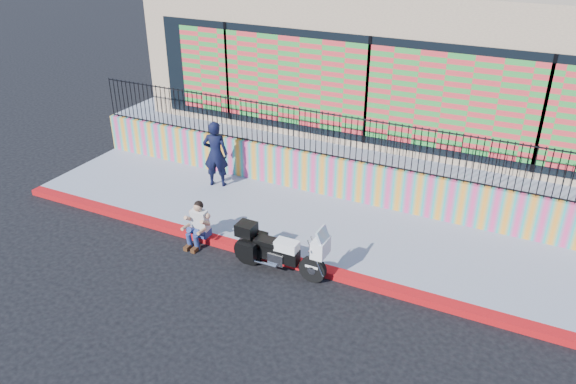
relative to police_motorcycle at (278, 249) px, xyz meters
The scene contains 10 objects.
ground 0.72m from the police_motorcycle, 50.84° to the left, with size 90.00×90.00×0.00m, color black.
red_curb 0.66m from the police_motorcycle, 50.84° to the left, with size 16.00×0.30×0.15m, color #A80C0F.
sidewalk 2.08m from the police_motorcycle, 81.89° to the left, with size 16.00×3.00×0.15m, color #868CA1.
mural_wall 3.61m from the police_motorcycle, 85.47° to the left, with size 16.00×0.20×1.10m, color #EC3E81.
metal_fence 3.84m from the police_motorcycle, 85.47° to the left, with size 15.80×0.04×1.20m, color black, non-canonical shape.
elevated_platform 8.70m from the police_motorcycle, 88.12° to the left, with size 16.00×10.00×1.25m, color #868CA1.
storefront_building 8.90m from the police_motorcycle, 88.08° to the left, with size 14.00×8.06×4.00m.
police_motorcycle is the anchor object (origin of this frame).
police_officer 4.35m from the police_motorcycle, 140.36° to the left, with size 0.68×0.45×1.86m, color black.
seated_man 2.18m from the police_motorcycle, behind, with size 0.54×0.71×1.06m.
Camera 1 is at (4.38, -9.31, 7.10)m, focal length 35.00 mm.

